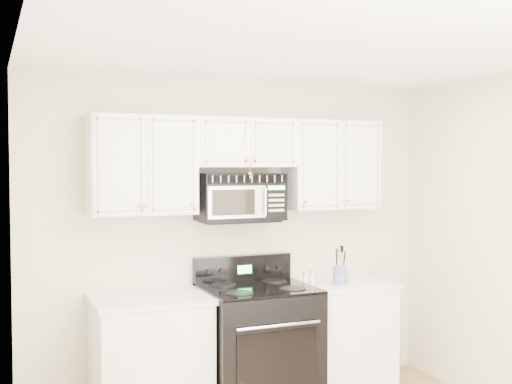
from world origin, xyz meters
TOP-DOWN VIEW (x-y plane):
  - room at (0.00, 0.00)m, footprint 3.51×3.51m
  - base_cabinet_left at (-0.80, 1.44)m, footprint 0.86×0.65m
  - base_cabinet_right at (0.80, 1.44)m, footprint 0.86×0.65m
  - range at (0.05, 1.39)m, footprint 0.85×0.77m
  - upper_cabinets at (-0.00, 1.58)m, footprint 2.44×0.37m
  - microwave at (-0.02, 1.57)m, footprint 0.69×0.39m
  - utensil_crock at (0.75, 1.30)m, footprint 0.12×0.12m
  - shaker_salt at (0.50, 1.44)m, footprint 0.04×0.04m
  - shaker_pepper at (0.56, 1.43)m, footprint 0.04×0.04m

SIDE VIEW (x-z plane):
  - base_cabinet_left at x=-0.80m, z-range -0.03..0.89m
  - base_cabinet_right at x=0.80m, z-range -0.03..0.89m
  - range at x=0.05m, z-range -0.09..1.06m
  - shaker_salt at x=0.50m, z-range 0.92..1.01m
  - shaker_pepper at x=0.56m, z-range 0.92..1.03m
  - utensil_crock at x=0.75m, z-range 0.84..1.16m
  - room at x=0.00m, z-range 0.00..2.60m
  - microwave at x=-0.02m, z-range 1.45..1.83m
  - upper_cabinets at x=0.00m, z-range 1.56..2.31m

